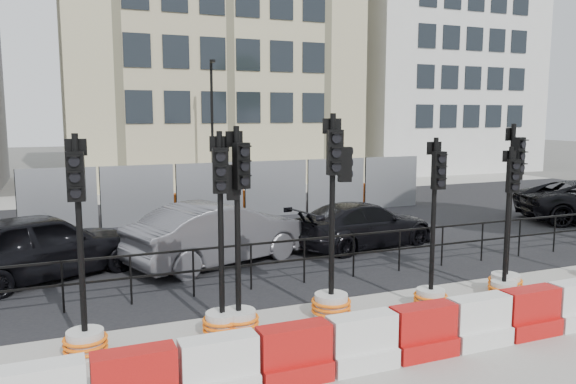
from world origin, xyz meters
name	(u,v)px	position (x,y,z in m)	size (l,w,h in m)	color
ground	(382,294)	(0.00, 0.00, 0.00)	(120.00, 120.00, 0.00)	#51514C
sidewalk_near	(486,350)	(0.00, -3.00, 0.01)	(40.00, 6.00, 0.02)	gray
road	(264,229)	(0.00, 7.00, 0.01)	(40.00, 14.00, 0.03)	black
sidewalk_far	(197,193)	(0.00, 16.00, 0.01)	(40.00, 4.00, 0.02)	gray
building_cream	(204,17)	(2.00, 21.99, 9.00)	(15.00, 10.06, 18.00)	#C1B98D
building_white	(428,47)	(17.00, 21.99, 8.00)	(12.00, 9.06, 16.00)	silver
kerb_railing	(354,248)	(0.00, 1.20, 0.69)	(18.00, 0.04, 1.00)	black
heras_fencing	(251,196)	(0.57, 9.86, 0.65)	(14.33, 1.72, 2.00)	gray
lamp_post_far	(212,123)	(0.50, 14.98, 3.22)	(0.12, 0.56, 6.00)	black
barrier_row	(478,323)	(0.00, -2.80, 0.37)	(15.70, 0.50, 0.80)	red
traffic_signal_a	(84,313)	(-5.73, -0.88, 0.69)	(0.66, 0.66, 3.35)	silver
traffic_signal_b	(223,289)	(-3.60, -0.91, 0.80)	(0.66, 0.66, 3.36)	silver
traffic_signal_c	(239,293)	(-3.34, -0.94, 0.71)	(0.68, 0.68, 3.44)	silver
traffic_signal_d	(332,271)	(-1.57, -0.83, 0.87)	(0.72, 0.72, 3.64)	silver
traffic_signal_e	(432,275)	(0.34, -1.15, 0.66)	(0.63, 0.63, 3.20)	silver
traffic_signal_f	(508,255)	(2.31, -0.98, 0.82)	(0.68, 0.68, 3.44)	silver
traffic_signal_g	(505,269)	(2.02, -1.23, 0.62)	(0.59, 0.59, 3.01)	silver
car_a	(41,246)	(-6.39, 3.73, 0.76)	(4.82, 3.45, 1.52)	black
car_b	(221,233)	(-2.40, 3.49, 0.76)	(4.88, 3.02, 1.52)	#4B4C50
car_c	(363,225)	(1.69, 3.70, 0.62)	(4.53, 2.48, 1.24)	black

